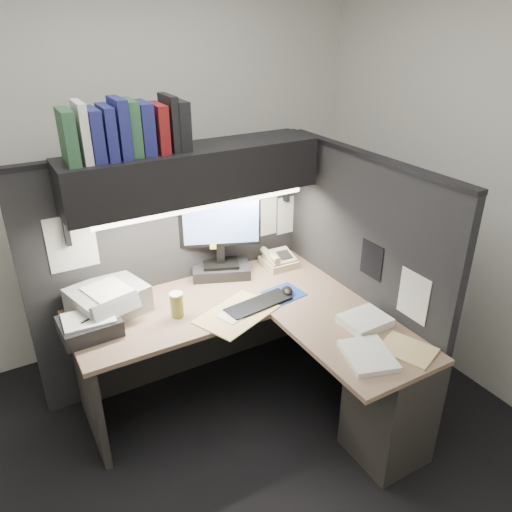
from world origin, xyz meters
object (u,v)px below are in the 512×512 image
Objects in this scene: keyboard at (259,304)px; notebook_stack at (90,326)px; desk at (301,369)px; monitor at (220,245)px; telephone at (279,260)px; coffee_cup at (177,305)px; printer at (108,300)px; overhead_shelf at (194,173)px.

keyboard is 1.36× the size of notebook_stack.
desk is at bearing -82.31° from keyboard.
monitor reaches higher than keyboard.
telephone is at bearing 11.34° from monitor.
desk is at bearing -40.87° from coffee_cup.
telephone is 0.71× the size of notebook_stack.
coffee_cup is at bearing -8.61° from notebook_stack.
notebook_stack is (-0.15, -0.18, -0.03)m from printer.
coffee_cup is (-0.87, -0.25, 0.03)m from telephone.
coffee_cup is (-0.56, 0.49, 0.36)m from desk.
overhead_shelf reaches higher than telephone.
printer is (-0.34, 0.25, 0.01)m from coffee_cup.
overhead_shelf is 4.91× the size of notebook_stack.
desk is 2.93× the size of monitor.
printer is (-0.81, 0.39, 0.07)m from keyboard.
monitor is 0.46m from telephone.
notebook_stack is (-0.75, -0.19, -0.72)m from overhead_shelf.
overhead_shelf is 0.94m from telephone.
notebook_stack is at bearing 171.39° from coffee_cup.
printer is at bearing -178.70° from overhead_shelf.
overhead_shelf is at bearing 14.11° from notebook_stack.
keyboard is 0.99m from notebook_stack.
keyboard is at bearing -132.89° from telephone.
notebook_stack reaches higher than desk.
telephone is 1.57× the size of coffee_cup.
telephone reaches higher than keyboard.
overhead_shelf is 3.60× the size of keyboard.
printer is at bearing -177.92° from telephone.
keyboard is (0.21, -0.41, -0.76)m from overhead_shelf.
coffee_cup is at bearing 139.13° from desk.
coffee_cup reaches higher than telephone.
desk is 0.97m from monitor.
printer reaches higher than telephone.
notebook_stack is at bearing -165.89° from overhead_shelf.
monitor is at bearing -8.91° from printer.
coffee_cup is 0.45× the size of notebook_stack.
overhead_shelf is 10.86× the size of coffee_cup.
desk is 4.18× the size of printer.
printer reaches higher than notebook_stack.
monitor is 1.00m from notebook_stack.
monitor is 0.58m from coffee_cup.
telephone is (0.39, 0.39, 0.03)m from keyboard.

